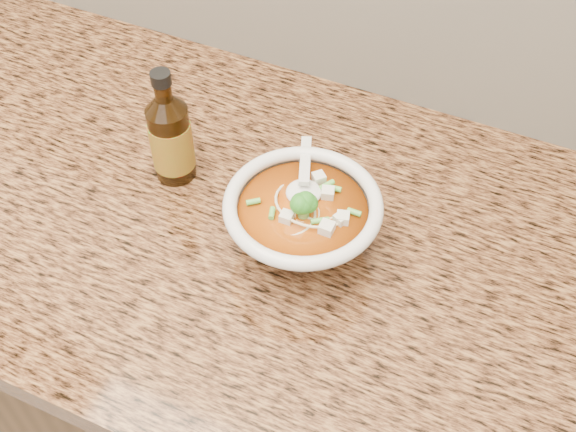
% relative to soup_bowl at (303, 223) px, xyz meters
% --- Properties ---
extents(cabinet, '(4.00, 0.65, 0.86)m').
position_rel_soup_bowl_xyz_m(cabinet, '(-0.29, 0.02, -0.52)').
color(cabinet, '#382310').
rests_on(cabinet, ground).
extents(counter_slab, '(4.00, 0.68, 0.04)m').
position_rel_soup_bowl_xyz_m(counter_slab, '(-0.29, 0.02, -0.07)').
color(counter_slab, olive).
rests_on(counter_slab, cabinet).
extents(soup_bowl, '(0.20, 0.22, 0.11)m').
position_rel_soup_bowl_xyz_m(soup_bowl, '(0.00, 0.00, 0.00)').
color(soup_bowl, white).
rests_on(soup_bowl, counter_slab).
extents(hot_sauce_bottle, '(0.06, 0.06, 0.18)m').
position_rel_soup_bowl_xyz_m(hot_sauce_bottle, '(-0.22, 0.05, 0.02)').
color(hot_sauce_bottle, '#321B06').
rests_on(hot_sauce_bottle, counter_slab).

